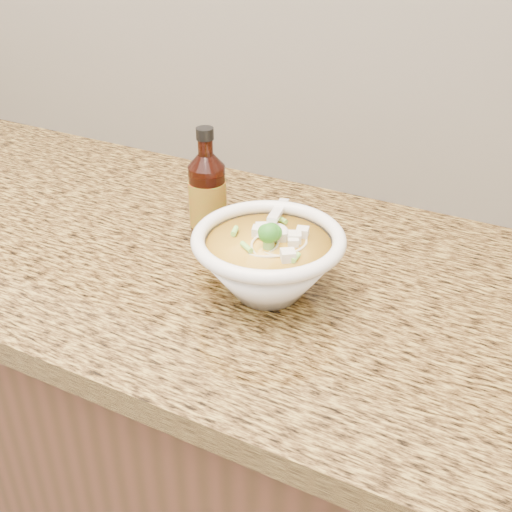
% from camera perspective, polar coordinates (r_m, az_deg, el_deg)
% --- Properties ---
extents(cabinet, '(4.00, 0.65, 0.86)m').
position_cam_1_polar(cabinet, '(1.40, -6.95, -15.12)').
color(cabinet, '#362010').
rests_on(cabinet, ground).
extents(counter_slab, '(4.00, 0.68, 0.04)m').
position_cam_1_polar(counter_slab, '(1.12, -8.39, 0.94)').
color(counter_slab, '#A2853B').
rests_on(counter_slab, cabinet).
extents(soup_bowl, '(0.22, 0.25, 0.12)m').
position_cam_1_polar(soup_bowl, '(0.93, 1.10, -0.58)').
color(soup_bowl, white).
rests_on(soup_bowl, counter_slab).
extents(hot_sauce_bottle, '(0.08, 0.08, 0.19)m').
position_cam_1_polar(hot_sauce_bottle, '(1.07, -4.33, 5.30)').
color(hot_sauce_bottle, black).
rests_on(hot_sauce_bottle, counter_slab).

